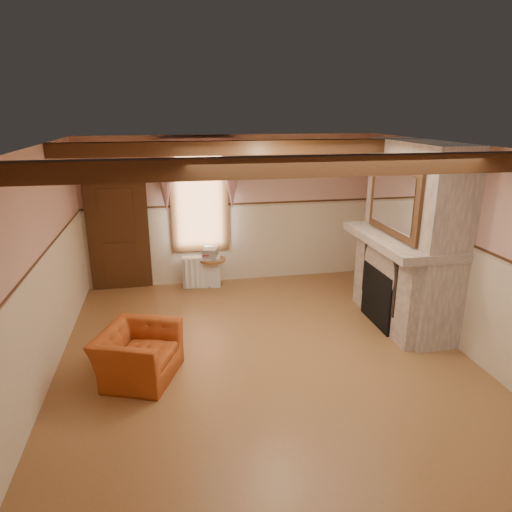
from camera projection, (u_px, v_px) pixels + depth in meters
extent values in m
cube|color=brown|center=(264.00, 354.00, 6.31)|extent=(5.50, 6.00, 0.01)
cube|color=silver|center=(265.00, 147.00, 5.45)|extent=(5.50, 6.00, 0.01)
cube|color=tan|center=(231.00, 210.00, 8.68)|extent=(5.50, 0.02, 2.80)
cube|color=tan|center=(357.00, 392.00, 3.08)|extent=(5.50, 0.02, 2.80)
cube|color=tan|center=(36.00, 272.00, 5.37)|extent=(0.02, 6.00, 2.80)
cube|color=tan|center=(456.00, 246.00, 6.38)|extent=(0.02, 6.00, 2.80)
cube|color=black|center=(381.00, 296.00, 7.10)|extent=(0.20, 0.95, 0.90)
imported|color=#994219|center=(138.00, 354.00, 5.67)|extent=(1.16, 1.23, 0.64)
cylinder|color=brown|center=(213.00, 272.00, 8.67)|extent=(0.66, 0.66, 0.55)
cube|color=#B7AD8C|center=(210.00, 253.00, 8.58)|extent=(0.34, 0.38, 0.20)
cube|color=silver|center=(202.00, 272.00, 8.62)|extent=(0.72, 0.26, 0.60)
imported|color=brown|center=(398.00, 231.00, 6.94)|extent=(0.37, 0.37, 0.09)
cube|color=black|center=(384.00, 220.00, 7.36)|extent=(0.14, 0.24, 0.20)
cylinder|color=#B38232|center=(383.00, 217.00, 7.40)|extent=(0.11, 0.11, 0.28)
cylinder|color=maroon|center=(426.00, 243.00, 6.20)|extent=(0.06, 0.06, 0.16)
cylinder|color=gold|center=(412.00, 237.00, 6.56)|extent=(0.06, 0.06, 0.12)
cube|color=gray|center=(413.00, 236.00, 6.89)|extent=(0.85, 2.00, 2.80)
cube|color=gray|center=(401.00, 239.00, 6.86)|extent=(1.05, 2.05, 0.12)
cube|color=silver|center=(394.00, 200.00, 6.64)|extent=(0.06, 1.44, 1.04)
cube|color=black|center=(118.00, 234.00, 8.35)|extent=(1.10, 0.10, 2.10)
cube|color=white|center=(199.00, 199.00, 8.47)|extent=(1.06, 0.08, 2.02)
cube|color=gray|center=(198.00, 167.00, 8.20)|extent=(1.30, 0.14, 1.40)
cube|color=black|center=(291.00, 167.00, 4.36)|extent=(5.50, 0.18, 0.20)
cube|color=black|center=(247.00, 148.00, 6.60)|extent=(5.50, 0.18, 0.20)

